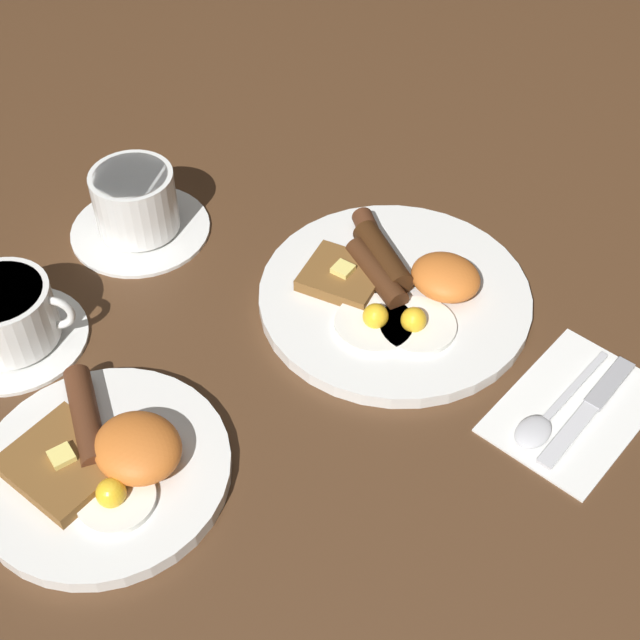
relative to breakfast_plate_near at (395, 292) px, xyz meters
The scene contains 8 objects.
ground_plane 0.01m from the breakfast_plate_near, 119.20° to the left, with size 3.00×3.00×0.00m, color #4C301C.
breakfast_plate_near is the anchor object (origin of this frame).
breakfast_plate_far 0.35m from the breakfast_plate_near, 77.40° to the left, with size 0.23×0.23×0.05m.
teacup_near 0.31m from the breakfast_plate_near, 16.87° to the left, with size 0.16×0.16×0.08m.
teacup_far 0.40m from the breakfast_plate_near, 46.75° to the left, with size 0.15×0.15×0.07m.
napkin 0.22m from the breakfast_plate_near, behind, with size 0.12×0.17×0.01m, color white.
knife 0.23m from the breakfast_plate_near, behind, with size 0.02×0.16×0.01m.
spoon 0.21m from the breakfast_plate_near, 166.27° to the left, with size 0.03×0.15×0.01m.
Camera 1 is at (-0.35, 0.57, 0.68)m, focal length 50.00 mm.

